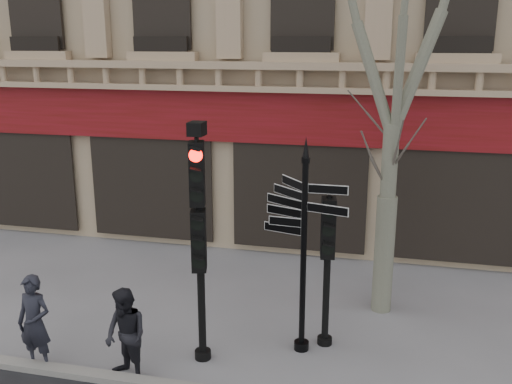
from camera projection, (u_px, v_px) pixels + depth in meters
ground at (254, 353)px, 10.25m from camera, size 80.00×80.00×0.00m
fingerpost at (304, 211)px, 9.69m from camera, size 2.17×2.17×3.91m
traffic_signal_main at (199, 215)px, 9.40m from camera, size 0.53×0.44×4.20m
traffic_signal_secondary at (328, 244)px, 10.05m from camera, size 0.52×0.41×2.82m
pedestrian_a at (35, 323)px, 9.59m from camera, size 0.64×0.44×1.69m
pedestrian_b at (126, 336)px, 9.26m from camera, size 0.97×0.91×1.60m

